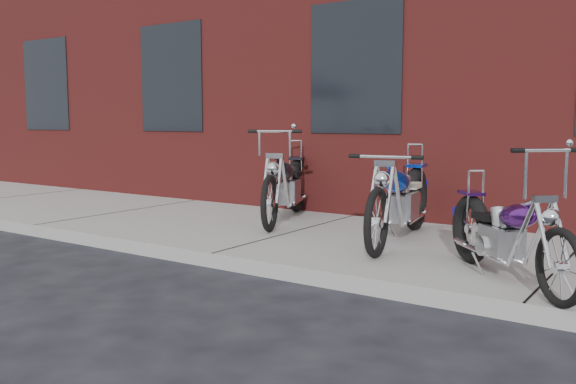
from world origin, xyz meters
The scene contains 5 objects.
ground centered at (0.00, 0.00, 0.00)m, with size 120.00×120.00×0.00m, color black.
sidewalk centered at (0.00, 1.50, 0.07)m, with size 22.00×3.00×0.15m, color #9A988E.
chopper_purple centered at (2.71, 0.59, 0.51)m, with size 1.44×1.52×1.12m.
chopper_blue centered at (1.30, 1.65, 0.58)m, with size 0.67×2.39×1.04m.
chopper_third centered at (-0.57, 2.14, 0.58)m, with size 1.02×2.26×1.22m.
Camera 1 is at (4.00, -4.52, 1.46)m, focal length 38.00 mm.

